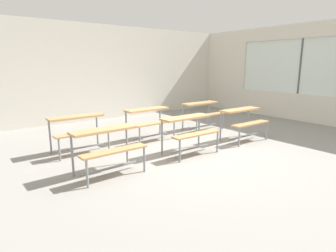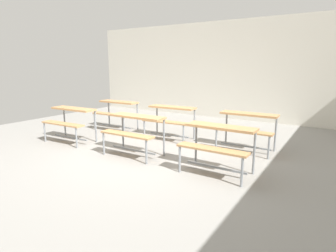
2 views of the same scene
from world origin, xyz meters
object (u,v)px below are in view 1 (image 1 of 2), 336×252
Objects in this scene: desk_bench_r0c1 at (190,126)px; desk_bench_r1c0 at (79,125)px; desk_bench_r0c2 at (244,117)px; desk_bench_r1c2 at (203,109)px; desk_bench_r0c0 at (108,141)px; desk_bench_r1c1 at (150,117)px.

desk_bench_r0c1 is 2.24m from desk_bench_r1c0.
desk_bench_r0c2 is 1.00× the size of desk_bench_r1c2.
desk_bench_r1c0 is 1.00× the size of desk_bench_r1c2.
desk_bench_r0c1 is (1.78, 0.02, 0.00)m from desk_bench_r0c0.
desk_bench_r0c1 is 0.99× the size of desk_bench_r1c0.
desk_bench_r0c0 and desk_bench_r0c1 have the same top height.
desk_bench_r1c2 is (0.02, 1.40, 0.00)m from desk_bench_r0c2.
desk_bench_r1c1 is at bearing 142.22° from desk_bench_r0c2.
desk_bench_r1c1 is at bearing -2.84° from desk_bench_r1c0.
desk_bench_r1c2 is at bearing -1.63° from desk_bench_r1c1.
desk_bench_r0c1 and desk_bench_r1c1 have the same top height.
desk_bench_r1c2 is (3.47, 1.40, 0.00)m from desk_bench_r0c0.
desk_bench_r0c0 is 3.45m from desk_bench_r0c2.
desk_bench_r1c1 is at bearing -179.83° from desk_bench_r1c2.
desk_bench_r0c2 is at bearing -0.98° from desk_bench_r0c1.
desk_bench_r1c0 is at bearing 140.86° from desk_bench_r0c1.
desk_bench_r0c1 is 2.18m from desk_bench_r1c2.
desk_bench_r0c0 is 0.99× the size of desk_bench_r1c1.
desk_bench_r0c2 is 1.00× the size of desk_bench_r1c0.
desk_bench_r1c0 is (-1.74, 1.40, 0.00)m from desk_bench_r0c1.
desk_bench_r0c0 is at bearing -158.95° from desk_bench_r1c2.
desk_bench_r0c1 and desk_bench_r1c2 have the same top height.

